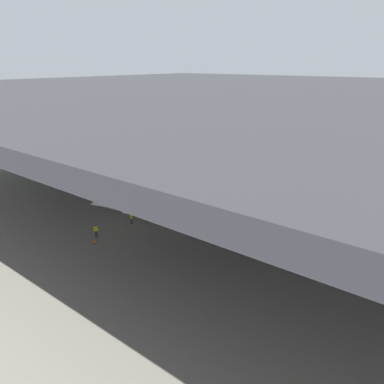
{
  "coord_description": "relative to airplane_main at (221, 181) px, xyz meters",
  "views": [
    {
      "loc": [
        27.64,
        -43.72,
        21.02
      ],
      "look_at": [
        -4.02,
        -3.4,
        2.7
      ],
      "focal_mm": 34.21,
      "sensor_mm": 36.0,
      "label": 1
    }
  ],
  "objects": [
    {
      "name": "boarding_stairs",
      "position": [
        -3.63,
        -10.51,
        -2.88
      ],
      "size": [
        4.6,
        2.98,
        4.86
      ],
      "color": "slate",
      "rests_on": "ground_plane"
    },
    {
      "name": "crew_worker_by_stairs",
      "position": [
        -5.17,
        -14.13,
        -2.75
      ],
      "size": [
        0.5,
        0.36,
        1.56
      ],
      "color": "#232838",
      "rests_on": "ground_plane"
    },
    {
      "name": "crew_worker_near_nose",
      "position": [
        -5.64,
        -19.71,
        -2.62
      ],
      "size": [
        0.34,
        0.52,
        1.75
      ],
      "color": "#232838",
      "rests_on": "ground_plane"
    },
    {
      "name": "airplane_main",
      "position": [
        0.0,
        0.0,
        0.0
      ],
      "size": [
        38.39,
        38.45,
        12.43
      ],
      "color": "white",
      "rests_on": "ground_plane"
    },
    {
      "name": "ground_plane",
      "position": [
        2.05,
        -1.33,
        -3.63
      ],
      "size": [
        110.0,
        110.0,
        0.0
      ],
      "primitive_type": "plane",
      "color": "gray"
    },
    {
      "name": "hangar_structure",
      "position": [
        1.96,
        12.43,
        12.87
      ],
      "size": [
        121.0,
        99.0,
        17.14
      ],
      "color": "#4C4F54",
      "rests_on": "ground_plane"
    },
    {
      "name": "traffic_cone_orange",
      "position": [
        -4.5,
        -20.86,
        -3.34
      ],
      "size": [
        0.36,
        0.36,
        0.6
      ],
      "color": "black",
      "rests_on": "ground_plane"
    }
  ]
}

